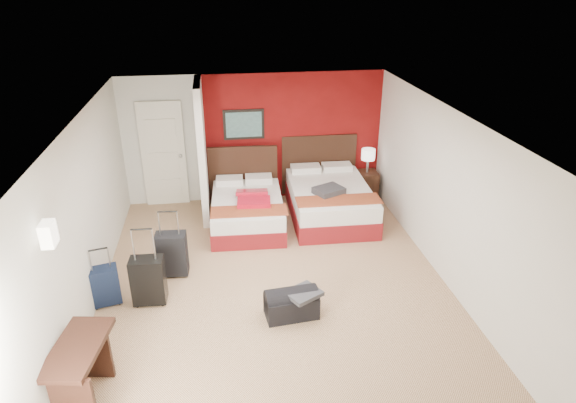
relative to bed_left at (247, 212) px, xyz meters
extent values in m
plane|color=tan|center=(0.26, -2.02, -0.27)|extent=(6.50, 6.50, 0.00)
cube|color=silver|center=(0.26, 1.23, 0.98)|extent=(5.00, 0.04, 2.50)
cube|color=silver|center=(-2.24, -2.02, 0.98)|extent=(0.04, 6.50, 2.50)
cube|color=black|center=(0.06, 1.17, 1.28)|extent=(0.78, 0.03, 0.58)
cube|color=white|center=(-2.12, -3.52, 1.63)|extent=(0.12, 0.20, 0.24)
cube|color=maroon|center=(1.01, 1.21, 0.98)|extent=(3.50, 0.04, 2.50)
cube|color=silver|center=(-0.74, 0.59, 0.98)|extent=(0.12, 1.20, 2.50)
cube|color=silver|center=(-1.49, 1.18, 0.76)|extent=(0.82, 0.06, 2.05)
cube|color=silver|center=(0.00, 0.00, 0.00)|extent=(1.34, 1.86, 0.54)
cube|color=silver|center=(1.54, 0.12, 0.04)|extent=(1.49, 2.09, 0.61)
cube|color=red|center=(0.10, -0.10, 0.32)|extent=(0.63, 0.82, 0.10)
cube|color=#39393E|center=(1.44, -0.18, 0.40)|extent=(0.60, 0.56, 0.12)
cube|color=black|center=(2.44, 0.81, 0.02)|extent=(0.42, 0.42, 0.58)
cylinder|color=silver|center=(2.44, 0.81, 0.55)|extent=(0.35, 0.35, 0.47)
cube|color=black|center=(-1.50, -2.11, 0.07)|extent=(0.46, 0.30, 0.67)
cube|color=black|center=(-1.23, -1.43, 0.06)|extent=(0.46, 0.30, 0.66)
cube|color=black|center=(-2.10, -2.05, 0.00)|extent=(0.44, 0.32, 0.54)
cube|color=black|center=(0.39, -2.68, -0.10)|extent=(0.72, 0.43, 0.35)
cube|color=#3A3B40|center=(0.54, -2.73, 0.11)|extent=(0.54, 0.52, 0.06)
cube|color=black|center=(-1.98, -3.84, 0.12)|extent=(0.62, 1.00, 0.78)
camera|label=1|loc=(-0.45, -7.99, 3.93)|focal=30.83mm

